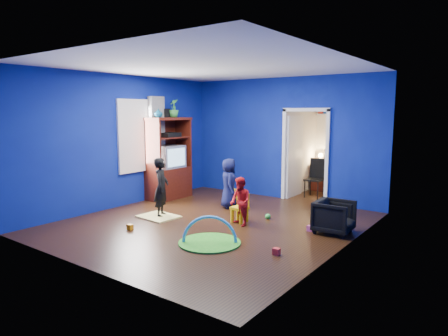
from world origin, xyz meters
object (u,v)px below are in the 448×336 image
Objects in this scene: tv_armoire at (168,158)px; kid_chair at (240,209)px; play_mat at (210,243)px; hopper_ball at (233,197)px; child_black at (161,187)px; child_navy at (229,183)px; folding_chair at (314,179)px; armchair at (334,217)px; toddler_red at (240,202)px; vase at (158,113)px; crt_tv at (169,157)px; study_desk at (329,177)px.

kid_chair is at bearing -15.85° from tv_armoire.
hopper_ball is at bearing 116.81° from play_mat.
kid_chair is (1.49, 0.60, -0.34)m from child_black.
child_navy is 2.37m from folding_chair.
tv_armoire is 3.92× the size of kid_chair.
toddler_red is at bearing 107.51° from armchair.
tv_armoire reaches higher than child_navy.
folding_chair is at bearing 91.28° from play_mat.
vase is 3.19m from kid_chair.
vase is 4.09m from folding_chair.
vase is at bearing -97.59° from crt_tv.
hopper_ball is (1.71, 0.31, -0.79)m from tv_armoire.
folding_chair is at bearing -90.00° from study_desk.
study_desk is (2.82, 3.44, -1.69)m from vase.
toddler_red reaches higher than hopper_ball.
folding_chair is (0.23, 2.92, 0.21)m from kid_chair.
child_navy is 1.56× the size of crt_tv.
vase reaches higher than child_navy.
folding_chair is (2.82, 2.18, -0.52)m from tv_armoire.
folding_chair is at bearing 27.43° from armchair.
tv_armoire is 1.96× the size of play_mat.
child_black is 2.11m from vase.
folding_chair reaches higher than study_desk.
child_black is at bearing -43.28° from vase.
child_black is at bearing -116.07° from folding_chair.
armchair is 0.72× the size of study_desk.
hopper_ball is 2.68m from play_mat.
tv_armoire is at bearing -142.26° from folding_chair.
toddler_red is 3.12m from folding_chair.
toddler_red is 1.03× the size of study_desk.
crt_tv is at bearing 144.18° from play_mat.
tv_armoire is 5.06× the size of hopper_ball.
hopper_ball is at bearing 72.77° from armchair.
vase is 1.13m from tv_armoire.
tv_armoire is at bearing 8.88° from child_black.
tv_armoire is 1.91m from hopper_ball.
armchair is 1.63× the size of hopper_ball.
toddler_red is at bearing -91.19° from study_desk.
study_desk is (-0.10, 5.22, 0.36)m from play_mat.
child_navy is at bearing -78.69° from hopper_ball.
tv_armoire is 2.80× the size of crt_tv.
play_mat is at bearing -53.28° from toddler_red.
folding_chair is (-1.49, 2.53, 0.17)m from armchair.
child_navy is 3.26m from study_desk.
folding_chair reaches higher than kid_chair.
study_desk is at bearing 91.04° from play_mat.
armchair is 4.34m from crt_tv.
toddler_red is at bearing -18.85° from tv_armoire.
armchair is at bearing -103.46° from child_black.
armchair is 1.76m from kid_chair.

